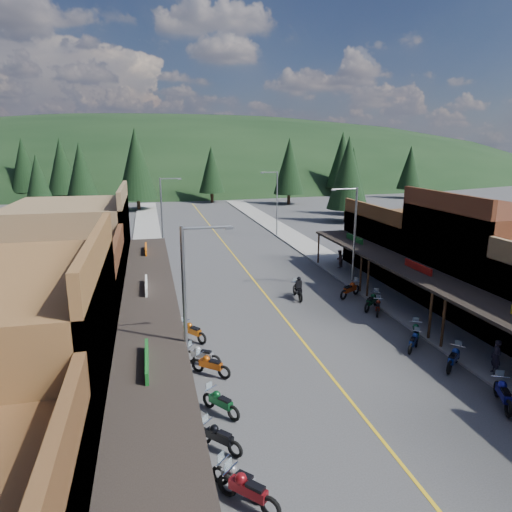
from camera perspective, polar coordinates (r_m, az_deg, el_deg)
ground at (r=27.71m, az=5.42°, el=-10.01°), size 220.00×220.00×0.00m
centerline at (r=46.12m, az=-2.51°, el=-0.24°), size 0.15×90.00×0.01m
sidewalk_west at (r=45.35m, az=-13.38°, el=-0.76°), size 3.40×94.00×0.15m
sidewalk_east at (r=48.43m, az=7.65°, el=0.41°), size 3.40×94.00×0.15m
shop_west_2 at (r=27.62m, az=-24.04°, el=-5.64°), size 10.90×9.00×6.20m
shop_west_3 at (r=36.50m, az=-21.60°, el=0.72°), size 10.90×10.20×8.20m
shop_east_2 at (r=34.72m, az=26.70°, el=-0.42°), size 10.90×9.00×8.20m
shop_east_3 at (r=42.49m, az=18.34°, el=1.35°), size 10.90×10.20×6.20m
streetlight_0 at (r=19.22m, az=-8.45°, el=-6.72°), size 2.16×0.18×8.00m
streetlight_1 at (r=46.48m, az=-11.53°, el=5.20°), size 2.16×0.18×8.00m
streetlight_2 at (r=36.06m, az=12.03°, el=2.77°), size 2.16×0.18×8.00m
streetlight_3 at (r=56.49m, az=2.50°, el=6.93°), size 2.16×0.18×8.00m
ridge_hill at (r=159.58m, az=-10.43°, el=9.50°), size 310.00×140.00×60.00m
pine_1 at (r=95.36m, az=-23.15°, el=10.31°), size 5.88×5.88×12.50m
pine_2 at (r=82.05m, az=-14.75°, el=11.09°), size 6.72×6.72×14.00m
pine_3 at (r=90.94m, az=-5.60°, el=10.73°), size 5.04×5.04×11.00m
pine_4 at (r=88.09m, az=4.17°, el=11.16°), size 5.88×5.88×12.50m
pine_5 at (r=104.94m, az=10.72°, el=11.78°), size 6.72×6.72×14.00m
pine_6 at (r=103.50m, az=18.69°, el=10.44°), size 5.04×5.04×11.00m
pine_7 at (r=102.82m, az=-27.06°, el=10.09°), size 5.88×5.88×12.50m
pine_8 at (r=65.63m, az=-25.55°, el=7.90°), size 4.48×4.48×10.00m
pine_9 at (r=76.32m, az=11.96°, el=9.87°), size 4.93×4.93×10.80m
pine_10 at (r=74.73m, az=-21.02°, el=9.50°), size 5.38×5.38×11.60m
pine_11 at (r=68.25m, az=11.42°, el=10.15°), size 5.82×5.82×12.40m
bike_west_2 at (r=16.01m, az=-1.00°, el=-27.08°), size 2.15×2.22×1.33m
bike_west_3 at (r=16.48m, az=-2.24°, el=-25.95°), size 1.97×2.01×1.21m
bike_west_4 at (r=18.27m, az=-4.60°, el=-21.54°), size 1.89×1.98×1.17m
bike_west_5 at (r=20.24m, az=-4.44°, el=-17.67°), size 1.79×2.11×1.20m
bike_west_6 at (r=23.19m, az=-5.69°, el=-13.29°), size 2.12×1.96×1.24m
bike_west_7 at (r=24.29m, az=-6.78°, el=-12.09°), size 2.09×1.73×1.18m
bike_west_8 at (r=27.10m, az=-7.97°, el=-9.19°), size 1.91×2.22×1.27m
bike_east_4 at (r=23.29m, az=28.53°, el=-14.80°), size 1.67×2.39×1.30m
bike_east_5 at (r=25.81m, az=23.49°, el=-11.52°), size 2.11×1.93×1.23m
bike_east_6 at (r=27.21m, az=19.11°, el=-9.95°), size 1.82×1.82×1.10m
bike_east_7 at (r=28.26m, az=19.34°, el=-8.94°), size 1.66×2.20×1.21m
bike_east_8 at (r=31.99m, az=14.99°, el=-6.08°), size 1.49×1.98×1.09m
bike_east_9 at (r=32.73m, az=14.27°, el=-5.39°), size 2.20×2.06×1.29m
bike_east_10 at (r=34.88m, az=11.69°, el=-4.02°), size 2.39×1.89×1.33m
rider_on_bike at (r=33.98m, az=5.24°, el=-4.18°), size 0.91×2.37×1.77m
pedestrian_east_a at (r=25.70m, az=27.79°, el=-11.09°), size 0.55×0.72×1.76m
pedestrian_east_b at (r=42.37m, az=10.37°, el=-0.35°), size 0.93×0.87×1.67m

